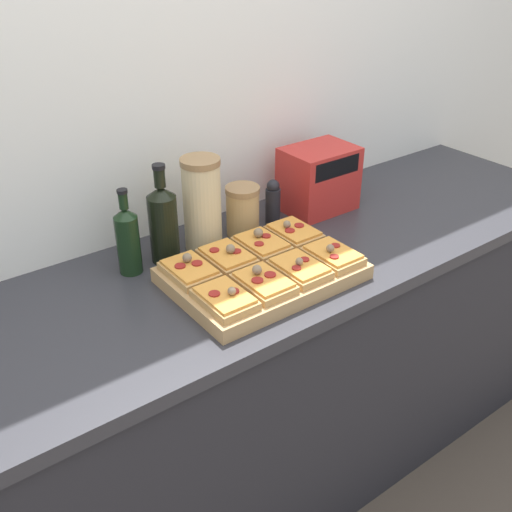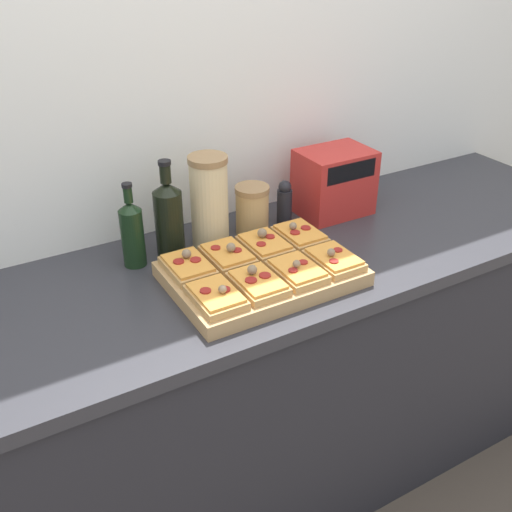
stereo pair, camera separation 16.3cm
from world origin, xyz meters
name	(u,v)px [view 1 (the left image)]	position (x,y,z in m)	size (l,w,h in m)	color
wall_back	(166,126)	(0.00, 0.67, 1.25)	(6.00, 0.06, 2.50)	silver
kitchen_counter	(239,391)	(0.00, 0.32, 0.47)	(2.63, 0.67, 0.93)	#232328
cutting_board	(263,273)	(0.02, 0.22, 0.95)	(0.50, 0.35, 0.04)	tan
pizza_slice_back_left	(189,270)	(-0.16, 0.31, 0.98)	(0.11, 0.16, 0.05)	tan
pizza_slice_back_midleft	(227,256)	(-0.04, 0.31, 0.98)	(0.11, 0.16, 0.05)	tan
pizza_slice_back_midright	(262,244)	(0.08, 0.31, 0.98)	(0.11, 0.16, 0.06)	tan
pizza_slice_back_right	(294,232)	(0.20, 0.31, 0.98)	(0.11, 0.16, 0.05)	tan
pizza_slice_front_left	(225,298)	(-0.16, 0.14, 0.98)	(0.11, 0.16, 0.05)	tan
pizza_slice_front_midleft	(263,282)	(-0.04, 0.14, 0.98)	(0.11, 0.16, 0.05)	tan
pizza_slice_front_midright	(300,268)	(0.08, 0.14, 0.98)	(0.11, 0.16, 0.05)	tan
pizza_slice_front_right	(333,255)	(0.20, 0.14, 0.98)	(0.11, 0.16, 0.05)	tan
olive_oil_bottle	(128,239)	(-0.25, 0.48, 1.03)	(0.07, 0.07, 0.25)	black
wine_bottle	(163,222)	(-0.14, 0.48, 1.05)	(0.08, 0.08, 0.29)	black
grain_jar_tall	(202,204)	(-0.01, 0.48, 1.07)	(0.12, 0.12, 0.28)	beige
grain_jar_short	(243,210)	(0.14, 0.48, 1.01)	(0.11, 0.11, 0.16)	tan
pepper_mill	(273,202)	(0.26, 0.48, 1.00)	(0.05, 0.05, 0.15)	black
toaster_oven	(319,179)	(0.45, 0.48, 1.04)	(0.26, 0.17, 0.21)	red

